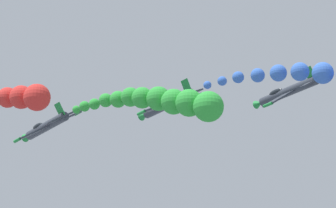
# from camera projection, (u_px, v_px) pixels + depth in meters

# --- Properties ---
(smoke_trail_lead) EXTENTS (4.98, 19.04, 4.44)m
(smoke_trail_lead) POSITION_uv_depth(u_px,v_px,m) (7.00, 99.00, 76.63)
(smoke_trail_lead) COLOR red
(airplane_left_inner) EXTENTS (8.25, 10.35, 5.45)m
(airplane_left_inner) POSITION_uv_depth(u_px,v_px,m) (46.00, 126.00, 92.54)
(airplane_left_inner) COLOR #333842
(smoke_trail_left_inner) EXTENTS (5.32, 21.55, 6.68)m
(smoke_trail_left_inner) POSITION_uv_depth(u_px,v_px,m) (166.00, 102.00, 76.12)
(smoke_trail_left_inner) COLOR green
(airplane_right_inner) EXTENTS (8.78, 10.35, 4.45)m
(airplane_right_inner) POSITION_uv_depth(u_px,v_px,m) (167.00, 104.00, 92.35)
(airplane_right_inner) COLOR #333842
(airplane_left_outer) EXTENTS (8.19, 10.35, 5.54)m
(airplane_left_outer) POSITION_uv_depth(u_px,v_px,m) (287.00, 92.00, 92.09)
(airplane_left_outer) COLOR #333842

